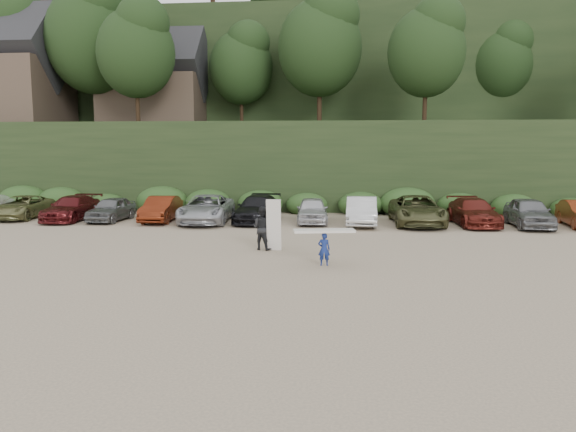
# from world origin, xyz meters

# --- Properties ---
(ground) EXTENTS (120.00, 120.00, 0.00)m
(ground) POSITION_xyz_m (0.00, 0.00, 0.00)
(ground) COLOR tan
(ground) RESTS_ON ground
(hillside_backdrop) EXTENTS (90.00, 41.50, 28.00)m
(hillside_backdrop) POSITION_xyz_m (-0.26, 35.93, 11.22)
(hillside_backdrop) COLOR black
(hillside_backdrop) RESTS_ON ground
(parked_cars) EXTENTS (39.75, 6.28, 1.62)m
(parked_cars) POSITION_xyz_m (-1.71, 9.95, 0.75)
(parked_cars) COLOR #A3A3A7
(parked_cars) RESTS_ON ground
(child_surfer) EXTENTS (2.33, 1.04, 1.35)m
(child_surfer) POSITION_xyz_m (2.96, -1.18, 0.92)
(child_surfer) COLOR navy
(child_surfer) RESTS_ON ground
(adult_surfer) EXTENTS (1.38, 0.98, 2.19)m
(adult_surfer) POSITION_xyz_m (0.25, 1.71, 0.95)
(adult_surfer) COLOR black
(adult_surfer) RESTS_ON ground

